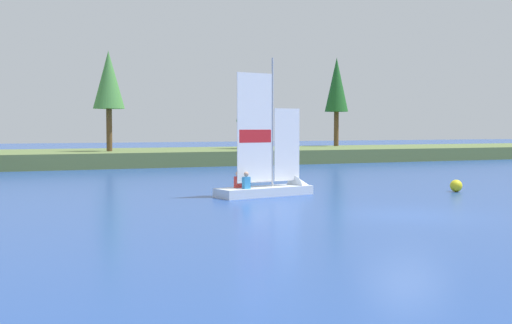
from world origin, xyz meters
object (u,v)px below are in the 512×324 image
Objects in this scene: shoreline_tree_centre at (249,100)px; shoreline_tree_midright at (337,86)px; sailboat at (279,184)px; channel_buoy at (456,186)px; shoreline_tree_midleft at (109,81)px.

shoreline_tree_midright is (10.22, 3.88, 1.59)m from shoreline_tree_centre.
sailboat is 11.38× the size of channel_buoy.
shoreline_tree_centre is (11.38, 1.29, -1.11)m from shoreline_tree_midleft.
shoreline_tree_midleft is 22.22m from shoreline_tree_midright.
shoreline_tree_midright is at bearing 13.46° from shoreline_tree_midleft.
shoreline_tree_midright reaches higher than channel_buoy.
shoreline_tree_midright reaches higher than shoreline_tree_midleft.
shoreline_tree_midright is at bearing 44.93° from sailboat.
sailboat is at bearing 166.27° from channel_buoy.
channel_buoy is (-0.85, -25.99, -4.72)m from shoreline_tree_centre.
shoreline_tree_midleft is 11.51m from shoreline_tree_centre.
shoreline_tree_centre is at bearing 6.49° from shoreline_tree_midleft.
shoreline_tree_midleft is 0.89× the size of shoreline_tree_midright.
shoreline_tree_midleft is at bearing -166.54° from shoreline_tree_midright.
shoreline_tree_midright is 34.21m from sailboat.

